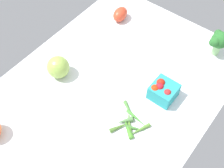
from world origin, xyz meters
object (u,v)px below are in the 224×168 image
at_px(roma_tomato, 120,14).
at_px(okra_pile, 130,124).
at_px(heirloom_tomato_green, 58,67).
at_px(broccoli_head, 218,41).
at_px(berry_basket, 163,91).

xyz_separation_m(roma_tomato, okra_pile, (0.42, 0.36, -0.02)).
bearing_deg(roma_tomato, heirloom_tomato_green, -7.09).
bearing_deg(roma_tomato, okra_pile, 32.89).
xyz_separation_m(heirloom_tomato_green, okra_pile, (0.01, 0.36, -0.04)).
bearing_deg(heirloom_tomato_green, broccoli_head, 137.90).
height_order(berry_basket, roma_tomato, berry_basket).
distance_m(berry_basket, okra_pile, 0.18).
distance_m(heirloom_tomato_green, okra_pile, 0.36).
height_order(roma_tomato, broccoli_head, broccoli_head).
xyz_separation_m(heirloom_tomato_green, berry_basket, (-0.16, 0.38, -0.01)).
distance_m(heirloom_tomato_green, roma_tomato, 0.41).
bearing_deg(heirloom_tomato_green, roma_tomato, -179.33).
height_order(heirloom_tomato_green, roma_tomato, heirloom_tomato_green).
xyz_separation_m(heirloom_tomato_green, roma_tomato, (-0.41, -0.00, -0.02)).
relative_size(heirloom_tomato_green, berry_basket, 0.97).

